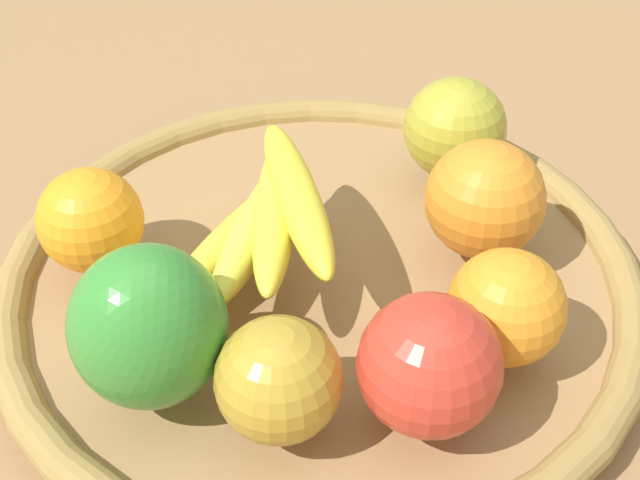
{
  "coord_description": "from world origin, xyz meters",
  "views": [
    {
      "loc": [
        0.18,
        0.39,
        0.43
      ],
      "look_at": [
        0.0,
        0.0,
        0.06
      ],
      "focal_mm": 48.47,
      "sensor_mm": 36.0,
      "label": 1
    }
  ],
  "objects_px": {
    "apple_0": "(426,366)",
    "orange_0": "(90,220)",
    "orange_2": "(506,307)",
    "orange_1": "(485,199)",
    "apple_1": "(279,380)",
    "apple_2": "(455,128)",
    "bell_pepper": "(149,327)",
    "banana_bunch": "(261,221)"
  },
  "relations": [
    {
      "from": "apple_0",
      "to": "orange_0",
      "type": "relative_size",
      "value": 1.14
    },
    {
      "from": "orange_2",
      "to": "orange_1",
      "type": "relative_size",
      "value": 0.87
    },
    {
      "from": "apple_1",
      "to": "apple_2",
      "type": "bearing_deg",
      "value": -141.99
    },
    {
      "from": "apple_1",
      "to": "orange_2",
      "type": "bearing_deg",
      "value": 177.82
    },
    {
      "from": "orange_1",
      "to": "apple_1",
      "type": "xyz_separation_m",
      "value": [
        0.18,
        0.08,
        -0.01
      ]
    },
    {
      "from": "orange_2",
      "to": "apple_2",
      "type": "distance_m",
      "value": 0.18
    },
    {
      "from": "orange_0",
      "to": "apple_2",
      "type": "relative_size",
      "value": 0.91
    },
    {
      "from": "bell_pepper",
      "to": "banana_bunch",
      "type": "bearing_deg",
      "value": -136.11
    },
    {
      "from": "apple_1",
      "to": "apple_2",
      "type": "distance_m",
      "value": 0.27
    },
    {
      "from": "apple_0",
      "to": "apple_2",
      "type": "bearing_deg",
      "value": -125.38
    },
    {
      "from": "orange_1",
      "to": "apple_2",
      "type": "height_order",
      "value": "orange_1"
    },
    {
      "from": "apple_0",
      "to": "apple_2",
      "type": "height_order",
      "value": "apple_0"
    },
    {
      "from": "apple_2",
      "to": "bell_pepper",
      "type": "bearing_deg",
      "value": 23.11
    },
    {
      "from": "bell_pepper",
      "to": "apple_2",
      "type": "xyz_separation_m",
      "value": [
        -0.27,
        -0.11,
        -0.01
      ]
    },
    {
      "from": "orange_0",
      "to": "apple_2",
      "type": "distance_m",
      "value": 0.27
    },
    {
      "from": "banana_bunch",
      "to": "bell_pepper",
      "type": "distance_m",
      "value": 0.12
    },
    {
      "from": "bell_pepper",
      "to": "orange_0",
      "type": "relative_size",
      "value": 1.44
    },
    {
      "from": "orange_0",
      "to": "apple_1",
      "type": "height_order",
      "value": "same"
    },
    {
      "from": "apple_0",
      "to": "apple_2",
      "type": "relative_size",
      "value": 1.04
    },
    {
      "from": "apple_1",
      "to": "orange_0",
      "type": "bearing_deg",
      "value": -71.43
    },
    {
      "from": "orange_2",
      "to": "apple_0",
      "type": "height_order",
      "value": "apple_0"
    },
    {
      "from": "orange_1",
      "to": "apple_2",
      "type": "distance_m",
      "value": 0.09
    },
    {
      "from": "banana_bunch",
      "to": "apple_2",
      "type": "height_order",
      "value": "same"
    },
    {
      "from": "orange_2",
      "to": "banana_bunch",
      "type": "bearing_deg",
      "value": -52.28
    },
    {
      "from": "apple_2",
      "to": "orange_0",
      "type": "bearing_deg",
      "value": -2.38
    },
    {
      "from": "apple_2",
      "to": "orange_1",
      "type": "bearing_deg",
      "value": 71.02
    },
    {
      "from": "banana_bunch",
      "to": "apple_0",
      "type": "bearing_deg",
      "value": 102.32
    },
    {
      "from": "orange_1",
      "to": "orange_0",
      "type": "bearing_deg",
      "value": -21.49
    },
    {
      "from": "bell_pepper",
      "to": "orange_1",
      "type": "relative_size",
      "value": 1.25
    },
    {
      "from": "orange_1",
      "to": "orange_0",
      "type": "xyz_separation_m",
      "value": [
        0.24,
        -0.1,
        -0.01
      ]
    },
    {
      "from": "orange_2",
      "to": "apple_1",
      "type": "xyz_separation_m",
      "value": [
        0.14,
        -0.01,
        -0.0
      ]
    },
    {
      "from": "orange_2",
      "to": "apple_0",
      "type": "bearing_deg",
      "value": 18.81
    },
    {
      "from": "orange_2",
      "to": "orange_1",
      "type": "height_order",
      "value": "orange_1"
    },
    {
      "from": "orange_2",
      "to": "banana_bunch",
      "type": "height_order",
      "value": "banana_bunch"
    },
    {
      "from": "banana_bunch",
      "to": "apple_2",
      "type": "distance_m",
      "value": 0.18
    },
    {
      "from": "banana_bunch",
      "to": "apple_1",
      "type": "distance_m",
      "value": 0.13
    },
    {
      "from": "apple_0",
      "to": "apple_1",
      "type": "xyz_separation_m",
      "value": [
        0.07,
        -0.03,
        -0.0
      ]
    },
    {
      "from": "orange_2",
      "to": "apple_1",
      "type": "relative_size",
      "value": 1.0
    },
    {
      "from": "banana_bunch",
      "to": "orange_2",
      "type": "bearing_deg",
      "value": 127.72
    },
    {
      "from": "orange_0",
      "to": "apple_1",
      "type": "relative_size",
      "value": 1.0
    },
    {
      "from": "orange_2",
      "to": "apple_2",
      "type": "height_order",
      "value": "apple_2"
    },
    {
      "from": "orange_1",
      "to": "orange_0",
      "type": "height_order",
      "value": "orange_1"
    }
  ]
}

